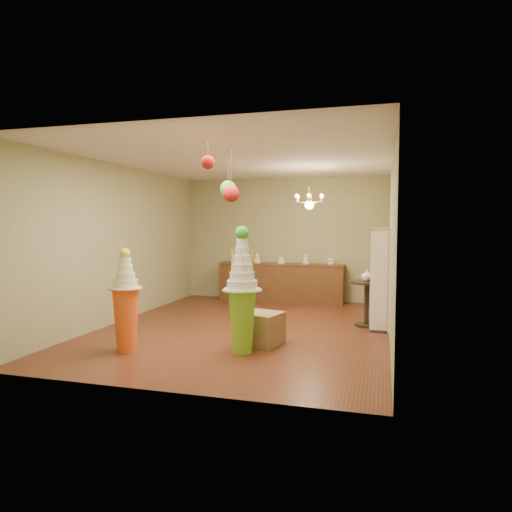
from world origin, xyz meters
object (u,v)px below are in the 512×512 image
(sideboard, at_px, (281,282))
(round_table, at_px, (367,297))
(pedestal_orange, at_px, (126,311))
(pedestal_green, at_px, (242,303))

(sideboard, height_order, round_table, sideboard)
(pedestal_orange, height_order, round_table, pedestal_orange)
(pedestal_orange, bearing_deg, round_table, 39.06)
(pedestal_green, relative_size, round_table, 2.22)
(pedestal_green, bearing_deg, sideboard, 95.30)
(sideboard, distance_m, round_table, 3.05)
(round_table, bearing_deg, pedestal_green, -126.42)
(sideboard, relative_size, round_table, 3.65)
(pedestal_green, bearing_deg, round_table, 53.58)
(sideboard, bearing_deg, pedestal_green, -84.70)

